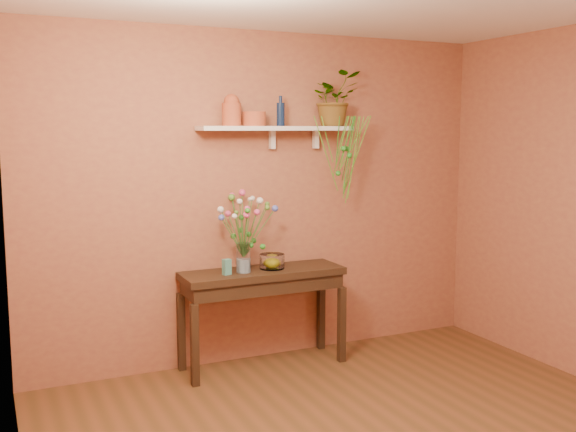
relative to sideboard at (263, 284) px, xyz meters
name	(u,v)px	position (x,y,z in m)	size (l,w,h in m)	color
room	(405,231)	(0.12, -1.77, 0.67)	(4.04, 4.04, 2.70)	brown
sideboard	(263,284)	(0.00, 0.00, 0.00)	(1.31, 0.42, 0.80)	#322015
wall_shelf	(278,129)	(0.18, 0.11, 1.23)	(1.30, 0.24, 0.19)	white
terracotta_jug	(232,111)	(-0.21, 0.10, 1.38)	(0.18, 0.18, 0.25)	#B34029
terracotta_pot	(254,119)	(-0.03, 0.08, 1.31)	(0.18, 0.18, 0.11)	#B34029
blue_bottle	(281,114)	(0.20, 0.08, 1.35)	(0.08, 0.08, 0.24)	#0E1E3C
spider_plant	(334,99)	(0.71, 0.13, 1.48)	(0.41, 0.35, 0.45)	#287B20
plant_fronds	(346,153)	(0.74, -0.03, 1.03)	(0.51, 0.40, 0.73)	#287B20
glass_vase	(243,260)	(-0.17, -0.03, 0.22)	(0.11, 0.11, 0.23)	white
bouquet	(245,215)	(-0.16, -0.02, 0.57)	(0.49, 0.46, 0.51)	#386B28
glass_bowl	(272,262)	(0.09, 0.01, 0.17)	(0.20, 0.20, 0.12)	white
lemon	(272,262)	(0.09, 0.02, 0.16)	(0.09, 0.09, 0.09)	yellow
carton	(227,267)	(-0.32, -0.05, 0.18)	(0.06, 0.05, 0.12)	teal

